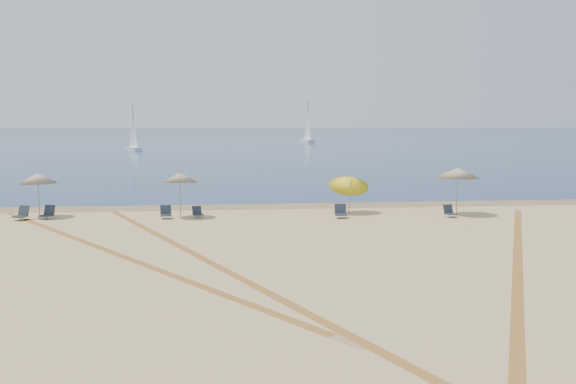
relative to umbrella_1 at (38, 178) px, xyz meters
name	(u,v)px	position (x,y,z in m)	size (l,w,h in m)	color
ground	(379,349)	(13.36, -20.87, -2.11)	(160.00, 160.00, 0.00)	tan
ocean	(232,134)	(13.36, 204.13, -2.10)	(500.00, 500.00, 0.00)	#0C2151
wet_sand	(281,206)	(13.36, 3.13, -2.10)	(500.00, 500.00, 0.00)	olive
umbrella_1	(38,178)	(0.00, 0.00, 0.00)	(1.95, 1.95, 2.45)	gray
umbrella_2	(180,178)	(7.57, -0.81, 0.03)	(1.93, 1.97, 2.50)	gray
umbrella_3	(349,182)	(16.84, -0.31, -0.32)	(2.25, 2.29, 2.48)	gray
umbrella_4	(458,173)	(22.69, -1.39, 0.21)	(2.33, 2.33, 2.66)	gray
chair_2	(22,214)	(-0.64, -0.87, -1.78)	(0.84, 0.89, 0.74)	#1A212C
chair_3	(48,213)	(0.62, -0.66, -1.79)	(0.80, 0.86, 0.72)	#1A212C
chair_4	(166,213)	(6.81, -1.15, -1.80)	(0.66, 0.74, 0.69)	#1A212C
chair_5	(197,212)	(8.47, -0.96, -1.84)	(0.66, 0.71, 0.60)	#1A212C
chair_6	(341,212)	(16.08, -1.93, -1.78)	(0.68, 0.77, 0.74)	#1A212C
chair_7	(449,212)	(21.98, -2.22, -1.82)	(0.68, 0.75, 0.66)	#1A212C
sailboat_0	(133,137)	(-5.69, 76.37, 0.29)	(3.55, 5.38, 7.93)	white
sailboat_1	(308,130)	(29.89, 112.63, 0.87)	(2.69, 6.80, 9.85)	white
tire_tracks	(267,255)	(11.52, -10.72, -2.11)	(54.53, 42.99, 0.00)	tan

